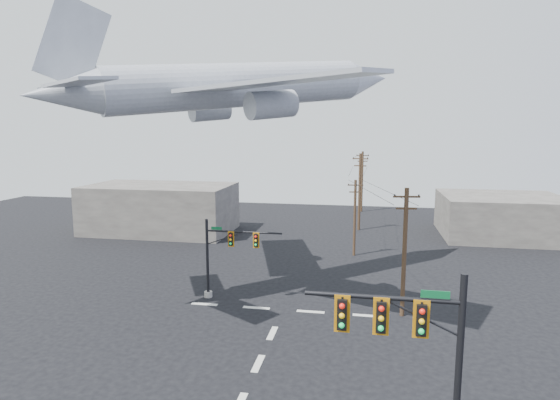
% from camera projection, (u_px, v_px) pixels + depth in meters
% --- Properties ---
extents(lane_markings, '(14.00, 21.20, 0.01)m').
position_uv_depth(lane_markings, '(263.00, 352.00, 27.47)').
color(lane_markings, silver).
rests_on(lane_markings, ground).
extents(signal_mast_near, '(6.27, 0.85, 7.76)m').
position_uv_depth(signal_mast_near, '(420.00, 359.00, 17.82)').
color(signal_mast_near, '#9C978E').
rests_on(signal_mast_near, ground).
extents(signal_mast_far, '(6.17, 0.68, 6.20)m').
position_uv_depth(signal_mast_far, '(223.00, 257.00, 35.77)').
color(signal_mast_far, '#9C978E').
rests_on(signal_mast_far, ground).
extents(utility_pole_a, '(1.81, 0.35, 9.07)m').
position_uv_depth(utility_pole_a, '(404.00, 250.00, 32.20)').
color(utility_pole_a, '#4C3120').
rests_on(utility_pole_a, ground).
extents(utility_pole_b, '(1.60, 0.30, 7.89)m').
position_uv_depth(utility_pole_b, '(355.00, 216.00, 47.96)').
color(utility_pole_b, '#4C3120').
rests_on(utility_pole_b, ground).
extents(utility_pole_c, '(2.02, 0.51, 9.92)m').
position_uv_depth(utility_pole_c, '(360.00, 190.00, 60.06)').
color(utility_pole_c, '#4C3120').
rests_on(utility_pole_c, ground).
extents(utility_pole_d, '(1.98, 0.33, 9.53)m').
position_uv_depth(utility_pole_d, '(362.00, 180.00, 73.55)').
color(utility_pole_d, '#4C3120').
rests_on(utility_pole_d, ground).
extents(power_lines, '(5.32, 41.96, 1.17)m').
position_uv_depth(power_lines, '(365.00, 171.00, 52.43)').
color(power_lines, black).
extents(airliner, '(25.68, 24.55, 7.86)m').
position_uv_depth(airliner, '(240.00, 86.00, 35.58)').
color(airliner, '#B0B5BD').
extents(building_left, '(18.00, 10.00, 6.00)m').
position_uv_depth(building_left, '(160.00, 208.00, 59.46)').
color(building_left, slate).
rests_on(building_left, ground).
extents(building_right, '(14.00, 12.00, 5.00)m').
position_uv_depth(building_right, '(501.00, 216.00, 56.83)').
color(building_right, slate).
rests_on(building_right, ground).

